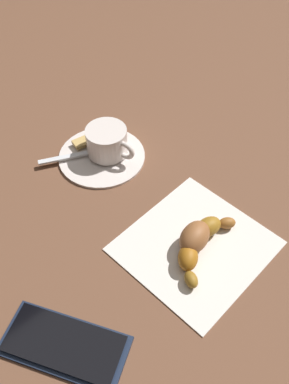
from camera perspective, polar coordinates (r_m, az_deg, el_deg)
The scene contains 8 objects.
ground_plane at distance 0.64m, azimuth 2.04°, elevation -1.07°, with size 1.80×1.80×0.00m, color brown.
saucer at distance 0.71m, azimuth -5.83°, elevation 4.98°, with size 0.14×0.14×0.01m, color silver.
espresso_cup at distance 0.69m, azimuth -5.32°, elevation 6.72°, with size 0.09×0.07×0.05m.
teaspoon at distance 0.70m, azimuth -6.85°, elevation 5.55°, with size 0.07×0.13×0.01m.
sugar_packet at distance 0.73m, azimuth -7.34°, elevation 7.20°, with size 0.06×0.02×0.01m, color tan.
napkin at distance 0.60m, azimuth 6.95°, elevation -7.25°, with size 0.18×0.19×0.00m, color silver.
croissant at distance 0.58m, azimuth 7.22°, elevation -6.52°, with size 0.08×0.13×0.04m.
cell_phone at distance 0.53m, azimuth -10.84°, elevation -19.71°, with size 0.16×0.14×0.01m.
Camera 1 is at (-0.30, 0.28, 0.50)m, focal length 39.21 mm.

